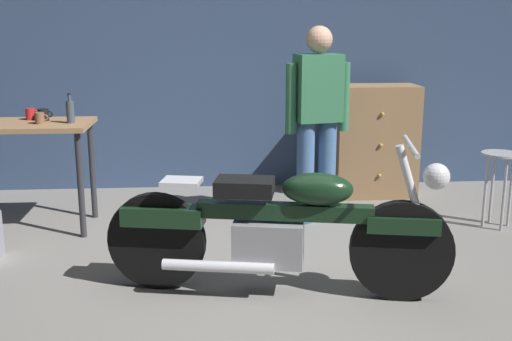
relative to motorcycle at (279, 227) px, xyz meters
name	(u,v)px	position (x,y,z in m)	size (l,w,h in m)	color
ground_plane	(259,295)	(-0.13, -0.02, -0.45)	(12.00, 12.00, 0.00)	gray
back_wall	(237,37)	(-0.13, 2.78, 1.10)	(8.00, 0.12, 3.10)	#384C70
workbench	(11,136)	(-2.05, 1.45, 0.34)	(1.30, 0.64, 0.90)	#99724C
motorcycle	(279,227)	(0.00, 0.00, 0.00)	(2.16, 0.72, 1.00)	black
person_standing	(317,116)	(0.48, 1.47, 0.48)	(0.56, 0.30, 1.67)	#456A9C
shop_stool	(500,169)	(1.99, 1.21, 0.05)	(0.32, 0.32, 0.64)	#B2B2B7
wooden_dresser	(375,141)	(1.21, 2.28, 0.10)	(0.80, 0.47, 1.10)	#99724C
mug_brown_stoneware	(40,118)	(-1.78, 1.39, 0.50)	(0.11, 0.08, 0.09)	brown
mug_red_diner	(31,114)	(-1.92, 1.61, 0.50)	(0.11, 0.08, 0.10)	red
mug_black_matte	(44,115)	(-1.80, 1.55, 0.50)	(0.12, 0.09, 0.10)	black
bottle	(70,111)	(-1.54, 1.40, 0.55)	(0.06, 0.06, 0.24)	#3F4C59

